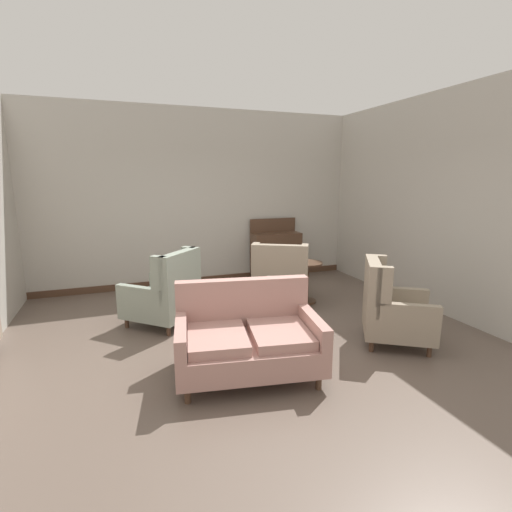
% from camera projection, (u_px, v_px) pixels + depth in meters
% --- Properties ---
extents(ground, '(8.64, 8.64, 0.00)m').
position_uv_depth(ground, '(256.00, 346.00, 4.59)').
color(ground, brown).
extents(wall_back, '(6.30, 0.08, 3.28)m').
position_uv_depth(wall_back, '(200.00, 198.00, 7.09)').
color(wall_back, '#BCB7AD').
rests_on(wall_back, ground).
extents(wall_right, '(0.08, 4.32, 3.28)m').
position_uv_depth(wall_right, '(412.00, 202.00, 6.14)').
color(wall_right, '#BCB7AD').
rests_on(wall_right, ground).
extents(baseboard_back, '(6.14, 0.03, 0.12)m').
position_uv_depth(baseboard_back, '(203.00, 280.00, 7.37)').
color(baseboard_back, '#4C3323').
rests_on(baseboard_back, ground).
extents(coffee_table, '(0.78, 0.78, 0.44)m').
position_uv_depth(coffee_table, '(265.00, 311.00, 4.82)').
color(coffee_table, '#4C3323').
rests_on(coffee_table, ground).
extents(porcelain_vase, '(0.14, 0.14, 0.38)m').
position_uv_depth(porcelain_vase, '(270.00, 293.00, 4.73)').
color(porcelain_vase, beige).
rests_on(porcelain_vase, coffee_table).
extents(settee, '(1.59, 1.15, 0.94)m').
position_uv_depth(settee, '(248.00, 338.00, 3.90)').
color(settee, tan).
rests_on(settee, ground).
extents(armchair_back_corner, '(1.08, 1.07, 1.05)m').
position_uv_depth(armchair_back_corner, '(391.00, 309.00, 4.61)').
color(armchair_back_corner, gray).
rests_on(armchair_back_corner, ground).
extents(armchair_far_left, '(1.17, 1.17, 1.03)m').
position_uv_depth(armchair_far_left, '(281.00, 279.00, 6.03)').
color(armchair_far_left, gray).
rests_on(armchair_far_left, ground).
extents(armchair_beside_settee, '(1.17, 1.16, 1.06)m').
position_uv_depth(armchair_beside_settee, '(166.00, 294.00, 5.20)').
color(armchair_beside_settee, gray).
rests_on(armchair_beside_settee, ground).
extents(side_table, '(0.50, 0.50, 0.68)m').
position_uv_depth(side_table, '(307.00, 278.00, 6.14)').
color(side_table, '#4C3323').
rests_on(side_table, ground).
extents(sideboard, '(0.97, 0.39, 1.22)m').
position_uv_depth(sideboard, '(276.00, 253.00, 7.54)').
color(sideboard, '#4C3323').
rests_on(sideboard, ground).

